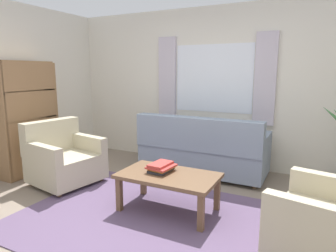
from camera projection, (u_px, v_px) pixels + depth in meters
ground_plane at (145, 219)px, 3.22m from camera, size 6.24×6.24×0.00m
wall_back at (214, 88)px, 4.96m from camera, size 5.32×0.12×2.60m
window_with_curtains at (213, 79)px, 4.86m from camera, size 1.98×0.07×1.40m
area_rug at (145, 218)px, 3.22m from camera, size 2.72×2.09×0.01m
couch at (202, 151)px, 4.56m from camera, size 1.90×0.82×0.92m
armchair_left at (63, 159)px, 4.20m from camera, size 0.95×0.97×0.88m
armchair_right at (335, 224)px, 2.41m from camera, size 0.98×0.99×0.88m
coffee_table at (168, 179)px, 3.33m from camera, size 1.10×0.64×0.44m
book_stack_on_table at (161, 167)px, 3.40m from camera, size 0.28×0.33×0.10m
bookshelf at (31, 116)px, 4.55m from camera, size 0.30×0.94×1.72m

